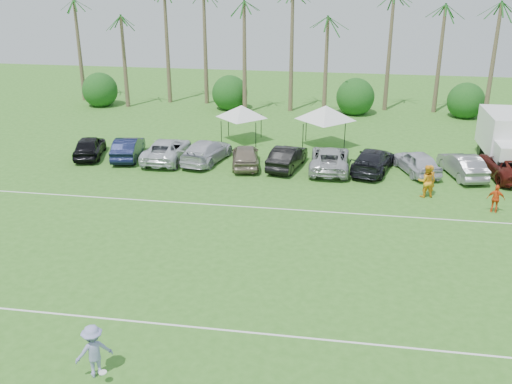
# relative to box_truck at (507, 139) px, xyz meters

# --- Properties ---
(ground) EXTENTS (120.00, 120.00, 0.00)m
(ground) POSITION_rel_box_truck_xyz_m (-16.28, -24.18, -1.90)
(ground) COLOR #367021
(ground) RESTS_ON ground
(field_lines) EXTENTS (80.00, 12.10, 0.01)m
(field_lines) POSITION_rel_box_truck_xyz_m (-16.28, -16.18, -1.90)
(field_lines) COLOR white
(field_lines) RESTS_ON ground
(palm_tree_0) EXTENTS (2.40, 2.40, 8.90)m
(palm_tree_0) POSITION_rel_box_truck_xyz_m (-38.28, 13.82, 5.58)
(palm_tree_0) COLOR brown
(palm_tree_0) RESTS_ON ground
(palm_tree_1) EXTENTS (2.40, 2.40, 9.90)m
(palm_tree_1) POSITION_rel_box_truck_xyz_m (-33.28, 13.82, 6.45)
(palm_tree_1) COLOR brown
(palm_tree_1) RESTS_ON ground
(palm_tree_2) EXTENTS (2.40, 2.40, 10.90)m
(palm_tree_2) POSITION_rel_box_truck_xyz_m (-28.28, 13.82, 7.31)
(palm_tree_2) COLOR brown
(palm_tree_2) RESTS_ON ground
(palm_tree_3) EXTENTS (2.40, 2.40, 11.90)m
(palm_tree_3) POSITION_rel_box_truck_xyz_m (-24.28, 13.82, 8.16)
(palm_tree_3) COLOR brown
(palm_tree_3) RESTS_ON ground
(palm_tree_4) EXTENTS (2.40, 2.40, 8.90)m
(palm_tree_4) POSITION_rel_box_truck_xyz_m (-20.28, 13.82, 5.58)
(palm_tree_4) COLOR brown
(palm_tree_4) RESTS_ON ground
(palm_tree_5) EXTENTS (2.40, 2.40, 9.90)m
(palm_tree_5) POSITION_rel_box_truck_xyz_m (-16.28, 13.82, 6.45)
(palm_tree_5) COLOR brown
(palm_tree_5) RESTS_ON ground
(palm_tree_6) EXTENTS (2.40, 2.40, 10.90)m
(palm_tree_6) POSITION_rel_box_truck_xyz_m (-12.28, 13.82, 7.31)
(palm_tree_6) COLOR brown
(palm_tree_6) RESTS_ON ground
(palm_tree_7) EXTENTS (2.40, 2.40, 11.90)m
(palm_tree_7) POSITION_rel_box_truck_xyz_m (-8.28, 13.82, 8.16)
(palm_tree_7) COLOR brown
(palm_tree_7) RESTS_ON ground
(palm_tree_8) EXTENTS (2.40, 2.40, 8.90)m
(palm_tree_8) POSITION_rel_box_truck_xyz_m (-3.28, 13.82, 5.58)
(palm_tree_8) COLOR brown
(palm_tree_8) RESTS_ON ground
(palm_tree_9) EXTENTS (2.40, 2.40, 9.90)m
(palm_tree_9) POSITION_rel_box_truck_xyz_m (1.72, 13.82, 6.45)
(palm_tree_9) COLOR brown
(palm_tree_9) RESTS_ON ground
(bush_tree_0) EXTENTS (4.00, 4.00, 4.00)m
(bush_tree_0) POSITION_rel_box_truck_xyz_m (-35.28, 14.82, -0.11)
(bush_tree_0) COLOR brown
(bush_tree_0) RESTS_ON ground
(bush_tree_1) EXTENTS (4.00, 4.00, 4.00)m
(bush_tree_1) POSITION_rel_box_truck_xyz_m (-22.28, 14.82, -0.11)
(bush_tree_1) COLOR brown
(bush_tree_1) RESTS_ON ground
(bush_tree_2) EXTENTS (4.00, 4.00, 4.00)m
(bush_tree_2) POSITION_rel_box_truck_xyz_m (-10.28, 14.82, -0.11)
(bush_tree_2) COLOR brown
(bush_tree_2) RESTS_ON ground
(bush_tree_3) EXTENTS (4.00, 4.00, 4.00)m
(bush_tree_3) POSITION_rel_box_truck_xyz_m (-0.28, 14.82, -0.11)
(bush_tree_3) COLOR brown
(bush_tree_3) RESTS_ON ground
(sideline_player_a) EXTENTS (0.74, 0.50, 1.98)m
(sideline_player_a) POSITION_rel_box_truck_xyz_m (-5.86, -6.74, -0.92)
(sideline_player_a) COLOR orange
(sideline_player_a) RESTS_ON ground
(sideline_player_b) EXTENTS (1.10, 0.93, 2.00)m
(sideline_player_b) POSITION_rel_box_truck_xyz_m (-6.07, -6.89, -0.90)
(sideline_player_b) COLOR #FFA51C
(sideline_player_b) RESTS_ON ground
(sideline_player_c) EXTENTS (1.01, 0.56, 1.63)m
(sideline_player_c) POSITION_rel_box_truck_xyz_m (-2.43, -8.69, -1.09)
(sideline_player_c) COLOR #EE541A
(sideline_player_c) RESTS_ON ground
(box_truck) EXTENTS (2.75, 6.92, 3.56)m
(box_truck) POSITION_rel_box_truck_xyz_m (0.00, 0.00, 0.00)
(box_truck) COLOR white
(box_truck) RESTS_ON ground
(canopy_tent_left) EXTENTS (4.18, 4.18, 3.39)m
(canopy_tent_left) POSITION_rel_box_truck_xyz_m (-19.13, 2.88, 1.00)
(canopy_tent_left) COLOR black
(canopy_tent_left) RESTS_ON ground
(canopy_tent_right) EXTENTS (4.70, 4.70, 3.81)m
(canopy_tent_right) POSITION_rel_box_truck_xyz_m (-12.57, 2.28, 1.36)
(canopy_tent_right) COLOR black
(canopy_tent_right) RESTS_ON ground
(frisbee_player) EXTENTS (1.44, 1.31, 1.94)m
(frisbee_player) POSITION_rel_box_truck_xyz_m (-18.92, -25.37, -0.93)
(frisbee_player) COLOR #8A8DC4
(frisbee_player) RESTS_ON ground
(parked_car_0) EXTENTS (2.87, 4.87, 1.55)m
(parked_car_0) POSITION_rel_box_truck_xyz_m (-29.36, -2.78, -1.13)
(parked_car_0) COLOR black
(parked_car_0) RESTS_ON ground
(parked_car_1) EXTENTS (2.39, 4.92, 1.55)m
(parked_car_1) POSITION_rel_box_truck_xyz_m (-26.46, -2.66, -1.13)
(parked_car_1) COLOR black
(parked_car_1) RESTS_ON ground
(parked_car_2) EXTENTS (2.67, 5.63, 1.55)m
(parked_car_2) POSITION_rel_box_truck_xyz_m (-23.56, -2.64, -1.13)
(parked_car_2) COLOR silver
(parked_car_2) RESTS_ON ground
(parked_car_3) EXTENTS (3.23, 5.69, 1.55)m
(parked_car_3) POSITION_rel_box_truck_xyz_m (-20.66, -2.51, -1.13)
(parked_car_3) COLOR silver
(parked_car_3) RESTS_ON ground
(parked_car_4) EXTENTS (2.64, 4.82, 1.55)m
(parked_car_4) POSITION_rel_box_truck_xyz_m (-17.76, -3.06, -1.13)
(parked_car_4) COLOR gray
(parked_car_4) RESTS_ON ground
(parked_car_5) EXTENTS (2.52, 4.94, 1.55)m
(parked_car_5) POSITION_rel_box_truck_xyz_m (-14.86, -2.95, -1.13)
(parked_car_5) COLOR black
(parked_car_5) RESTS_ON ground
(parked_car_6) EXTENTS (2.62, 5.61, 1.55)m
(parked_car_6) POSITION_rel_box_truck_xyz_m (-11.96, -2.86, -1.13)
(parked_car_6) COLOR #AAABAF
(parked_car_6) RESTS_ON ground
(parked_car_7) EXTENTS (3.46, 5.73, 1.55)m
(parked_car_7) POSITION_rel_box_truck_xyz_m (-9.06, -2.70, -1.13)
(parked_car_7) COLOR black
(parked_car_7) RESTS_ON ground
(parked_car_8) EXTENTS (3.26, 4.91, 1.55)m
(parked_car_8) POSITION_rel_box_truck_xyz_m (-6.16, -2.62, -1.13)
(parked_car_8) COLOR silver
(parked_car_8) RESTS_ON ground
(parked_car_9) EXTENTS (2.77, 4.98, 1.55)m
(parked_car_9) POSITION_rel_box_truck_xyz_m (-3.26, -2.80, -1.13)
(parked_car_9) COLOR gray
(parked_car_9) RESTS_ON ground
(parked_car_10) EXTENTS (3.37, 5.91, 1.55)m
(parked_car_10) POSITION_rel_box_truck_xyz_m (-0.36, -2.49, -1.13)
(parked_car_10) COLOR #4D140F
(parked_car_10) RESTS_ON ground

